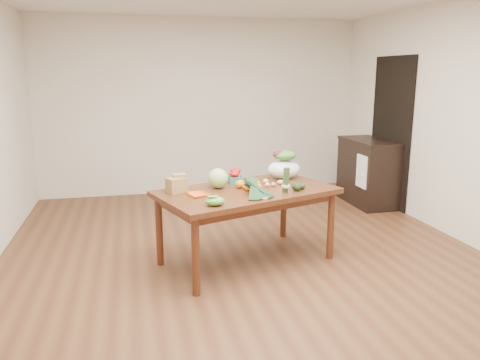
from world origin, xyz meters
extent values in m
plane|color=brown|center=(0.00, 0.00, 0.00)|extent=(6.00, 6.00, 0.00)
cube|color=silver|center=(0.00, 3.00, 1.35)|extent=(5.00, 0.02, 2.70)
cube|color=silver|center=(0.00, -3.00, 1.35)|extent=(5.00, 0.02, 2.70)
cube|color=silver|center=(2.50, 0.00, 1.35)|extent=(0.02, 6.00, 2.70)
cube|color=#4F2912|center=(-0.02, -0.01, 0.38)|extent=(1.92, 1.45, 0.75)
cube|color=black|center=(2.48, 1.60, 1.05)|extent=(0.02, 1.00, 2.10)
cube|color=black|center=(2.22, 1.70, 0.47)|extent=(0.52, 1.02, 0.94)
cube|color=white|center=(1.96, 1.40, 0.55)|extent=(0.02, 0.28, 0.45)
sphere|color=#A3CB75|center=(-0.28, 0.12, 0.85)|extent=(0.20, 0.20, 0.20)
sphere|color=#FF9B0F|center=(-0.08, 0.07, 0.79)|extent=(0.08, 0.08, 0.08)
sphere|color=#F8560F|center=(-0.05, 0.11, 0.79)|extent=(0.07, 0.07, 0.07)
sphere|color=orange|center=(0.11, 0.06, 0.78)|extent=(0.07, 0.07, 0.07)
ellipsoid|color=#4E9231|center=(-0.42, -0.49, 0.79)|extent=(0.17, 0.13, 0.08)
ellipsoid|color=#D9AD7D|center=(0.21, 0.05, 0.77)|extent=(0.05, 0.05, 0.04)
ellipsoid|color=tan|center=(0.28, 0.06, 0.77)|extent=(0.05, 0.04, 0.04)
ellipsoid|color=#D4C57A|center=(0.37, 0.12, 0.77)|extent=(0.06, 0.05, 0.05)
ellipsoid|color=#CDBB76|center=(0.24, 0.20, 0.77)|extent=(0.06, 0.05, 0.05)
ellipsoid|color=#DDC380|center=(0.40, 0.10, 0.77)|extent=(0.06, 0.05, 0.05)
ellipsoid|color=black|center=(0.44, -0.16, 0.79)|extent=(0.11, 0.13, 0.08)
ellipsoid|color=black|center=(0.51, -0.11, 0.78)|extent=(0.09, 0.11, 0.07)
camera|label=1|loc=(-1.10, -4.33, 1.87)|focal=35.00mm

